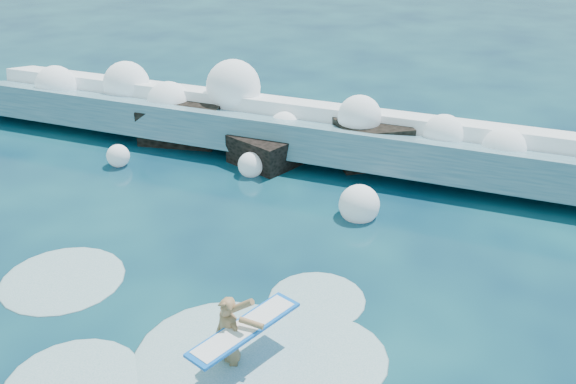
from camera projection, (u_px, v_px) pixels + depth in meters
name	position (u px, v px, depth m)	size (l,w,h in m)	color
ground	(182.00, 275.00, 12.83)	(200.00, 200.00, 0.00)	#071F3B
breaking_wave	(266.00, 126.00, 18.68)	(18.89, 2.90, 1.63)	teal
rock_cluster	(263.00, 137.00, 18.31)	(8.17, 3.27, 1.32)	black
surfer_with_board	(232.00, 337.00, 10.25)	(1.21, 2.78, 1.54)	#AA7B4F
wave_spray	(228.00, 106.00, 18.79)	(14.98, 5.19, 2.44)	white
surf_foam	(197.00, 341.00, 11.04)	(8.85, 5.53, 0.15)	silver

